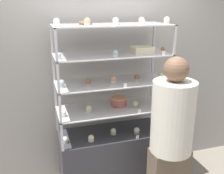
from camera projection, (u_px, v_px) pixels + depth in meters
The scene contains 37 objects.
back_wall at pixel (103, 79), 3.33m from camera, with size 8.00×0.05×2.60m.
display_base at pixel (112, 159), 3.25m from camera, with size 1.25×0.52×0.74m.
display_riser_lower at pixel (112, 109), 3.04m from camera, with size 1.25×0.52×0.32m.
display_riser_middle at pixel (112, 83), 2.95m from camera, with size 1.25×0.52×0.32m.
display_riser_upper at pixel (112, 56), 2.85m from camera, with size 1.25×0.52×0.32m.
display_riser_top at pixel (112, 26), 2.76m from camera, with size 1.25×0.52×0.32m.
layer_cake_centerpiece at pixel (119, 101), 3.10m from camera, with size 0.20×0.20×0.10m.
sheet_cake_frosted at pixel (142, 50), 2.88m from camera, with size 0.23×0.18×0.07m.
cupcake_0 at pixel (65, 140), 2.88m from camera, with size 0.07×0.07×0.07m.
cupcake_1 at pixel (91, 138), 2.92m from camera, with size 0.07×0.07×0.07m.
cupcake_2 at pixel (113, 132), 3.07m from camera, with size 0.07×0.07×0.07m.
cupcake_3 at pixel (137, 131), 3.10m from camera, with size 0.07×0.07×0.07m.
cupcake_4 at pixel (157, 126), 3.21m from camera, with size 0.07×0.07×0.07m.
price_tag_0 at pixel (137, 137), 2.97m from camera, with size 0.04×0.00×0.04m.
cupcake_5 at pixel (63, 114), 2.79m from camera, with size 0.07×0.07×0.07m.
cupcake_6 at pixel (89, 109), 2.91m from camera, with size 0.07×0.07×0.07m.
cupcake_7 at pixel (135, 104), 3.05m from camera, with size 0.07×0.07×0.07m.
cupcake_8 at pixel (162, 104), 3.06m from camera, with size 0.07×0.07×0.07m.
price_tag_1 at pixel (139, 111), 2.88m from camera, with size 0.04×0.00×0.04m.
cupcake_9 at pixel (61, 84), 2.73m from camera, with size 0.07×0.07×0.08m.
cupcake_10 at pixel (88, 82), 2.79m from camera, with size 0.07×0.07×0.08m.
cupcake_11 at pixel (113, 79), 2.89m from camera, with size 0.07×0.07×0.08m.
cupcake_12 at pixel (137, 78), 2.95m from camera, with size 0.07×0.07×0.08m.
cupcake_13 at pixel (161, 77), 3.01m from camera, with size 0.07×0.07×0.08m.
price_tag_2 at pixel (125, 85), 2.74m from camera, with size 0.04×0.00×0.04m.
cupcake_14 at pixel (59, 56), 2.57m from camera, with size 0.05×0.05×0.07m.
cupcake_15 at pixel (115, 53), 2.70m from camera, with size 0.05×0.05×0.07m.
cupcake_16 at pixel (163, 50), 2.91m from camera, with size 0.05×0.05×0.07m.
price_tag_3 at pixel (164, 53), 2.76m from camera, with size 0.04×0.00×0.04m.
cupcake_17 at pixel (56, 22), 2.54m from camera, with size 0.06×0.06×0.07m.
cupcake_18 at pixel (87, 22), 2.60m from camera, with size 0.06×0.06×0.07m.
cupcake_19 at pixel (116, 21), 2.66m from camera, with size 0.06×0.06×0.07m.
cupcake_20 at pixel (142, 21), 2.74m from camera, with size 0.06×0.06×0.07m.
cupcake_21 at pixel (167, 20), 2.80m from camera, with size 0.06×0.06×0.07m.
price_tag_4 at pixel (144, 23), 2.60m from camera, with size 0.04×0.00×0.04m.
donut_glazed at pixel (85, 23), 2.73m from camera, with size 0.14×0.14×0.03m.
customer_figure at pixel (171, 139), 2.57m from camera, with size 0.41×0.41×1.76m.
Camera 1 is at (-0.83, -2.70, 2.21)m, focal length 42.00 mm.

